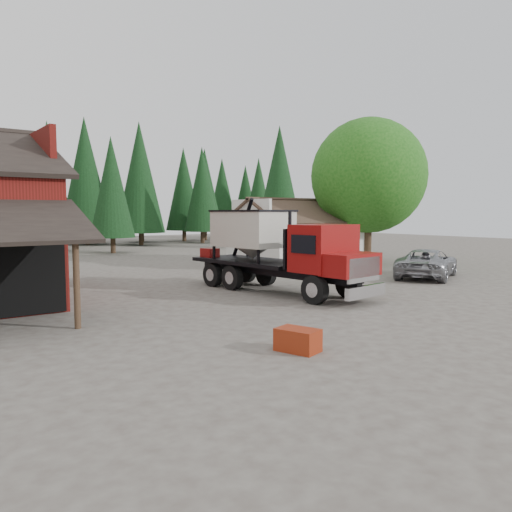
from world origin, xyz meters
TOP-DOWN VIEW (x-y plane):
  - ground at (0.00, 0.00)m, footprint 120.00×120.00m
  - farmhouse at (13.00, 13.00)m, footprint 8.60×6.42m
  - deciduous_tree at (17.01, 9.97)m, footprint 8.00×8.00m
  - conifer_backdrop at (0.00, 42.00)m, footprint 76.00×16.00m
  - near_pine_b at (6.00, 30.00)m, footprint 3.96×3.96m
  - near_pine_c at (22.00, 26.00)m, footprint 4.84×4.84m
  - feed_truck at (4.00, 4.03)m, footprint 3.66×9.87m
  - silver_car at (13.95, 3.00)m, footprint 6.36×4.86m
  - equip_box at (-1.74, -3.95)m, footprint 1.00×1.26m

SIDE VIEW (x-z plane):
  - ground at x=0.00m, z-range 0.00..0.00m
  - conifer_backdrop at x=0.00m, z-range -8.00..8.00m
  - equip_box at x=-1.74m, z-range 0.00..0.60m
  - silver_car at x=13.95m, z-range 0.00..1.60m
  - farmhouse at x=13.00m, z-range -0.66..3.99m
  - feed_truck at x=4.00m, z-range -0.14..4.21m
  - near_pine_b at x=6.00m, z-range 0.69..11.09m
  - deciduous_tree at x=17.01m, z-range 0.81..11.01m
  - near_pine_c at x=22.00m, z-range 0.69..13.09m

